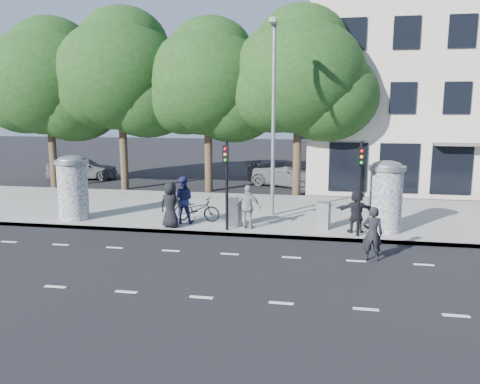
% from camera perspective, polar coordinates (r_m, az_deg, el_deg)
% --- Properties ---
extents(ground, '(120.00, 120.00, 0.00)m').
position_cam_1_polar(ground, '(14.03, -2.40, -9.28)').
color(ground, black).
rests_on(ground, ground).
extents(sidewalk, '(40.00, 8.00, 0.15)m').
position_cam_1_polar(sidewalk, '(21.12, 2.02, -2.43)').
color(sidewalk, gray).
rests_on(sidewalk, ground).
extents(curb, '(40.00, 0.10, 0.16)m').
position_cam_1_polar(curb, '(17.34, 0.15, -5.22)').
color(curb, slate).
rests_on(curb, ground).
extents(lane_dash_near, '(32.00, 0.12, 0.01)m').
position_cam_1_polar(lane_dash_near, '(12.04, -4.73, -12.67)').
color(lane_dash_near, silver).
rests_on(lane_dash_near, ground).
extents(lane_dash_far, '(32.00, 0.12, 0.01)m').
position_cam_1_polar(lane_dash_far, '(15.33, -1.25, -7.57)').
color(lane_dash_far, silver).
rests_on(lane_dash_far, ground).
extents(ad_column_left, '(1.36, 1.36, 2.65)m').
position_cam_1_polar(ad_column_left, '(20.38, -19.71, 0.70)').
color(ad_column_left, beige).
rests_on(ad_column_left, sidewalk).
extents(ad_column_right, '(1.36, 1.36, 2.65)m').
position_cam_1_polar(ad_column_right, '(18.04, 17.31, -0.32)').
color(ad_column_right, beige).
rests_on(ad_column_right, sidewalk).
extents(traffic_pole_near, '(0.22, 0.31, 3.40)m').
position_cam_1_polar(traffic_pole_near, '(17.24, -1.67, 2.01)').
color(traffic_pole_near, black).
rests_on(traffic_pole_near, sidewalk).
extents(traffic_pole_far, '(0.22, 0.31, 3.40)m').
position_cam_1_polar(traffic_pole_far, '(16.93, 14.45, 1.55)').
color(traffic_pole_far, black).
rests_on(traffic_pole_far, sidewalk).
extents(street_lamp, '(0.25, 0.93, 8.00)m').
position_cam_1_polar(street_lamp, '(19.66, 4.09, 10.48)').
color(street_lamp, slate).
rests_on(street_lamp, sidewalk).
extents(tree_far_left, '(7.20, 7.20, 9.26)m').
position_cam_1_polar(tree_far_left, '(30.02, -22.38, 12.29)').
color(tree_far_left, '#38281C').
rests_on(tree_far_left, ground).
extents(tree_mid_left, '(7.20, 7.20, 9.57)m').
position_cam_1_polar(tree_mid_left, '(27.92, -14.38, 13.58)').
color(tree_mid_left, '#38281C').
rests_on(tree_mid_left, ground).
extents(tree_near_left, '(6.80, 6.80, 8.97)m').
position_cam_1_polar(tree_near_left, '(26.44, -3.97, 13.14)').
color(tree_near_left, '#38281C').
rests_on(tree_near_left, ground).
extents(tree_center, '(7.00, 7.00, 9.30)m').
position_cam_1_polar(tree_center, '(25.31, 7.17, 13.78)').
color(tree_center, '#38281C').
rests_on(tree_center, ground).
extents(building, '(20.30, 15.85, 12.00)m').
position_cam_1_polar(building, '(34.16, 26.14, 11.34)').
color(building, beige).
rests_on(building, ground).
extents(ped_a, '(0.92, 0.66, 1.76)m').
position_cam_1_polar(ped_a, '(18.08, -8.46, -1.58)').
color(ped_a, black).
rests_on(ped_a, sidewalk).
extents(ped_c, '(1.03, 0.87, 1.88)m').
position_cam_1_polar(ped_c, '(18.74, -7.04, -0.95)').
color(ped_c, navy).
rests_on(ped_c, sidewalk).
extents(ped_e, '(1.05, 0.69, 1.68)m').
position_cam_1_polar(ped_e, '(17.72, 1.00, -1.84)').
color(ped_e, '#959598').
rests_on(ped_e, sidewalk).
extents(ped_f, '(1.54, 0.67, 1.62)m').
position_cam_1_polar(ped_f, '(17.71, 14.01, -2.26)').
color(ped_f, black).
rests_on(ped_f, sidewalk).
extents(man_road, '(0.65, 0.45, 1.71)m').
position_cam_1_polar(man_road, '(15.07, 15.85, -4.90)').
color(man_road, black).
rests_on(man_road, ground).
extents(bicycle, '(0.74, 1.93, 1.00)m').
position_cam_1_polar(bicycle, '(19.01, -5.35, -2.10)').
color(bicycle, black).
rests_on(bicycle, sidewalk).
extents(cabinet_left, '(0.63, 0.55, 1.10)m').
position_cam_1_polar(cabinet_left, '(18.19, -0.71, -2.45)').
color(cabinet_left, slate).
rests_on(cabinet_left, sidewalk).
extents(cabinet_right, '(0.56, 0.47, 1.01)m').
position_cam_1_polar(cabinet_right, '(18.06, 10.11, -2.85)').
color(cabinet_right, slate).
rests_on(cabinet_right, sidewalk).
extents(car_left, '(2.96, 4.81, 1.53)m').
position_cam_1_polar(car_left, '(32.89, -18.64, 2.78)').
color(car_left, slate).
rests_on(car_left, ground).
extents(car_right, '(3.55, 5.30, 1.42)m').
position_cam_1_polar(car_right, '(28.66, 5.58, 2.15)').
color(car_right, slate).
rests_on(car_right, ground).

